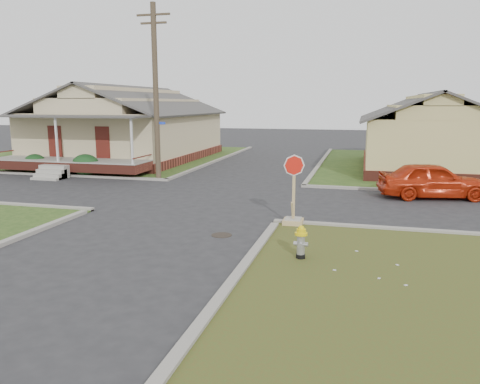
% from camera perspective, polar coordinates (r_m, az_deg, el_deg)
% --- Properties ---
extents(ground, '(120.00, 120.00, 0.00)m').
position_cam_1_polar(ground, '(15.78, -9.40, -4.17)').
color(ground, '#262628').
rests_on(ground, ground).
extents(verge_far_left, '(19.00, 19.00, 0.05)m').
position_cam_1_polar(verge_far_left, '(37.49, -16.39, 4.22)').
color(verge_far_left, '#274117').
rests_on(verge_far_left, ground).
extents(curbs, '(80.00, 40.00, 0.12)m').
position_cam_1_polar(curbs, '(20.31, -3.65, -0.68)').
color(curbs, gray).
rests_on(curbs, ground).
extents(manhole, '(0.64, 0.64, 0.01)m').
position_cam_1_polar(manhole, '(14.57, -2.25, -5.27)').
color(manhole, black).
rests_on(manhole, ground).
extents(corner_house, '(10.10, 15.50, 5.30)m').
position_cam_1_polar(corner_house, '(34.69, -13.43, 7.61)').
color(corner_house, maroon).
rests_on(corner_house, ground).
extents(side_house_yellow, '(7.60, 11.60, 4.70)m').
position_cam_1_polar(side_house_yellow, '(30.66, 21.80, 6.58)').
color(side_house_yellow, maroon).
rests_on(side_house_yellow, ground).
extents(utility_pole, '(1.80, 0.28, 9.00)m').
position_cam_1_polar(utility_pole, '(25.10, -10.23, 12.06)').
color(utility_pole, '#413426').
rests_on(utility_pole, ground).
extents(fire_hydrant, '(0.33, 0.33, 0.88)m').
position_cam_1_polar(fire_hydrant, '(12.29, 7.44, -5.86)').
color(fire_hydrant, black).
rests_on(fire_hydrant, ground).
extents(stop_sign, '(0.66, 0.65, 2.34)m').
position_cam_1_polar(stop_sign, '(15.68, 6.52, -2.10)').
color(stop_sign, tan).
rests_on(stop_sign, ground).
extents(red_sedan, '(4.78, 2.62, 1.54)m').
position_cam_1_polar(red_sedan, '(21.72, 22.47, 1.33)').
color(red_sedan, red).
rests_on(red_sedan, ground).
extents(hedge_left, '(1.40, 1.15, 1.07)m').
position_cam_1_polar(hedge_left, '(29.95, -23.70, 3.27)').
color(hedge_left, '#133417').
rests_on(hedge_left, verge_far_left).
extents(hedge_right, '(1.51, 1.24, 1.15)m').
position_cam_1_polar(hedge_right, '(27.57, -18.31, 3.15)').
color(hedge_right, '#133417').
rests_on(hedge_right, verge_far_left).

